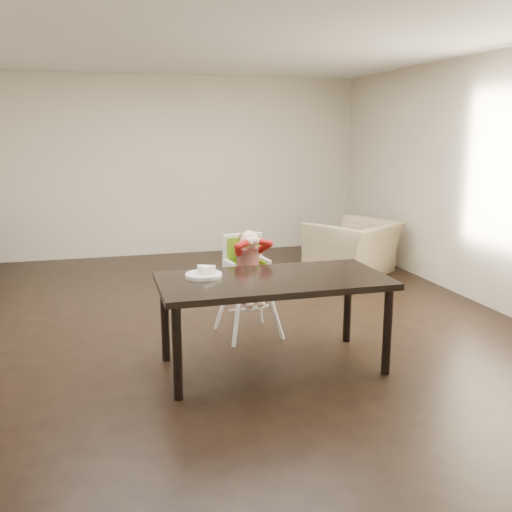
{
  "coord_description": "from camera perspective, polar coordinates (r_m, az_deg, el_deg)",
  "views": [
    {
      "loc": [
        -1.04,
        -5.29,
        1.88
      ],
      "look_at": [
        0.28,
        -0.54,
        0.8
      ],
      "focal_mm": 40.0,
      "sensor_mm": 36.0,
      "label": 1
    }
  ],
  "objects": [
    {
      "name": "high_chair",
      "position": [
        5.26,
        -0.88,
        -0.55
      ],
      "size": [
        0.47,
        0.47,
        1.0
      ],
      "rotation": [
        0.0,
        0.0,
        0.13
      ],
      "color": "white",
      "rests_on": "ground"
    },
    {
      "name": "armchair",
      "position": [
        7.67,
        9.74,
        1.68
      ],
      "size": [
        1.3,
        1.18,
        0.95
      ],
      "primitive_type": "imported",
      "rotation": [
        0.0,
        0.0,
        3.69
      ],
      "color": "tan",
      "rests_on": "ground"
    },
    {
      "name": "dining_table",
      "position": [
        4.52,
        1.73,
        -3.15
      ],
      "size": [
        1.8,
        0.9,
        0.75
      ],
      "color": "black",
      "rests_on": "ground"
    },
    {
      "name": "ground",
      "position": [
        5.71,
        -4.2,
        -6.86
      ],
      "size": [
        7.0,
        7.0,
        0.0
      ],
      "primitive_type": "plane",
      "color": "black",
      "rests_on": "ground"
    },
    {
      "name": "plate",
      "position": [
        4.54,
        -5.18,
        -1.71
      ],
      "size": [
        0.35,
        0.35,
        0.08
      ],
      "rotation": [
        0.0,
        0.0,
        0.22
      ],
      "color": "white",
      "rests_on": "dining_table"
    },
    {
      "name": "room_walls",
      "position": [
        5.39,
        -4.52,
        12.09
      ],
      "size": [
        6.02,
        7.02,
        2.71
      ],
      "color": "beige",
      "rests_on": "ground"
    }
  ]
}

